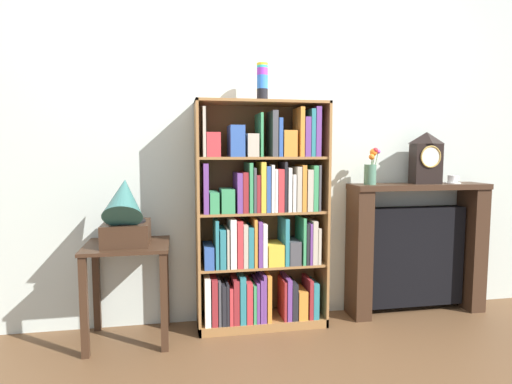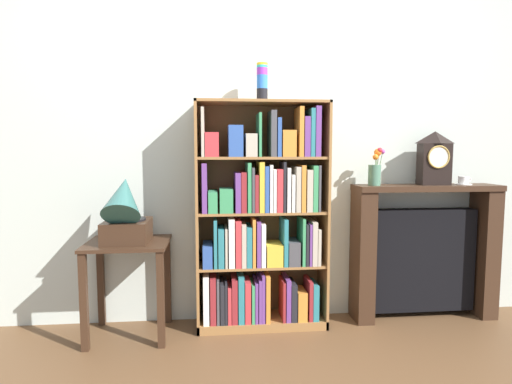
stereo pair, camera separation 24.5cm
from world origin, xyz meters
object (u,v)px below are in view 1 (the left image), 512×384
object	(u,v)px
cup_stack	(263,82)
flower_vase	(371,170)
fireplace_mantel	(415,249)
teacup_with_saucer	(453,180)
gramophone	(125,214)
bookshelf	(262,227)
mantel_clock	(426,158)
side_table_left	(128,268)

from	to	relation	value
cup_stack	flower_vase	bearing A→B (deg)	2.46
fireplace_mantel	teacup_with_saucer	size ratio (longest dim) A/B	8.46
teacup_with_saucer	gramophone	bearing A→B (deg)	-176.34
teacup_with_saucer	cup_stack	bearing A→B (deg)	-178.42
bookshelf	teacup_with_saucer	world-z (taller)	bookshelf
cup_stack	flower_vase	world-z (taller)	cup_stack
mantel_clock	flower_vase	world-z (taller)	mantel_clock
flower_vase	cup_stack	bearing A→B (deg)	-177.54
flower_vase	teacup_with_saucer	size ratio (longest dim) A/B	2.16
cup_stack	side_table_left	distance (m)	1.51
cup_stack	fireplace_mantel	distance (m)	1.70
flower_vase	fireplace_mantel	bearing A→B (deg)	3.96
gramophone	teacup_with_saucer	world-z (taller)	gramophone
fireplace_mantel	gramophone	bearing A→B (deg)	-175.29
gramophone	fireplace_mantel	size ratio (longest dim) A/B	0.47
bookshelf	cup_stack	distance (m)	0.98
bookshelf	teacup_with_saucer	size ratio (longest dim) A/B	12.58
gramophone	mantel_clock	xyz separation A→B (m)	(2.15, 0.15, 0.34)
mantel_clock	teacup_with_saucer	world-z (taller)	mantel_clock
side_table_left	gramophone	bearing A→B (deg)	-90.00
cup_stack	teacup_with_saucer	bearing A→B (deg)	1.58
mantel_clock	flower_vase	bearing A→B (deg)	-179.59
cup_stack	side_table_left	size ratio (longest dim) A/B	0.39
bookshelf	cup_stack	world-z (taller)	cup_stack
bookshelf	gramophone	size ratio (longest dim) A/B	3.18
cup_stack	mantel_clock	bearing A→B (deg)	1.74
bookshelf	gramophone	bearing A→B (deg)	-172.23
gramophone	side_table_left	bearing A→B (deg)	90.00
fireplace_mantel	teacup_with_saucer	world-z (taller)	teacup_with_saucer
mantel_clock	teacup_with_saucer	bearing A→B (deg)	0.72
fireplace_mantel	cup_stack	bearing A→B (deg)	-177.05
mantel_clock	flower_vase	size ratio (longest dim) A/B	1.43
side_table_left	fireplace_mantel	size ratio (longest dim) A/B	0.61
cup_stack	teacup_with_saucer	distance (m)	1.63
side_table_left	teacup_with_saucer	xyz separation A→B (m)	(2.38, 0.10, 0.53)
fireplace_mantel	mantel_clock	world-z (taller)	mantel_clock
cup_stack	gramophone	xyz separation A→B (m)	(-0.90, -0.11, -0.85)
bookshelf	side_table_left	size ratio (longest dim) A/B	2.45
cup_stack	side_table_left	bearing A→B (deg)	-176.05
bookshelf	teacup_with_saucer	bearing A→B (deg)	1.16
fireplace_mantel	flower_vase	bearing A→B (deg)	-176.04
fireplace_mantel	flower_vase	distance (m)	0.72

